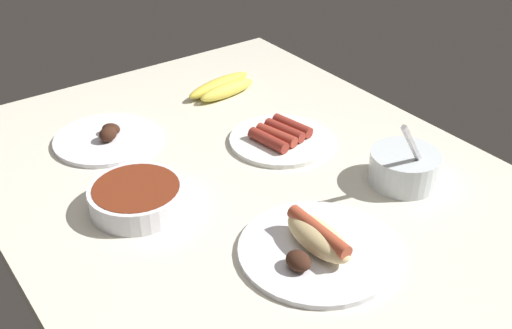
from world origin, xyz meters
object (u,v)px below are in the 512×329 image
at_px(bowl_coleslaw, 404,166).
at_px(plate_sausages, 280,138).
at_px(banana_bunch, 223,87).
at_px(bowl_chili, 137,196).
at_px(plate_grilled_meat, 107,138).
at_px(plate_hotdog_assembled, 317,245).

distance_m(bowl_coleslaw, plate_sausages, 0.27).
bearing_deg(banana_bunch, bowl_chili, -51.22).
relative_size(plate_grilled_meat, banana_bunch, 1.14).
xyz_separation_m(banana_bunch, plate_sausages, (0.27, -0.03, -0.01)).
distance_m(banana_bunch, bowl_coleslaw, 0.52).
height_order(plate_hotdog_assembled, plate_grilled_meat, plate_hotdog_assembled).
height_order(plate_grilled_meat, banana_bunch, plate_grilled_meat).
distance_m(plate_grilled_meat, bowl_coleslaw, 0.61).
bearing_deg(bowl_coleslaw, bowl_chili, -115.84).
height_order(plate_hotdog_assembled, plate_sausages, plate_hotdog_assembled).
bearing_deg(plate_sausages, bowl_chili, -83.98).
bearing_deg(bowl_chili, plate_hotdog_assembled, 32.44).
bearing_deg(plate_sausages, banana_bunch, 173.74).
distance_m(plate_hotdog_assembled, plate_sausages, 0.36).
bearing_deg(bowl_coleslaw, banana_bunch, -172.44).
relative_size(plate_grilled_meat, bowl_coleslaw, 1.39).
relative_size(bowl_chili, plate_sausages, 0.80).
bearing_deg(bowl_coleslaw, plate_grilled_meat, -139.96).
xyz_separation_m(bowl_chili, plate_grilled_meat, (-0.25, 0.05, -0.02)).
height_order(banana_bunch, bowl_coleslaw, bowl_coleslaw).
height_order(plate_hotdog_assembled, banana_bunch, plate_hotdog_assembled).
height_order(bowl_coleslaw, plate_sausages, bowl_coleslaw).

